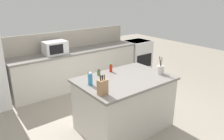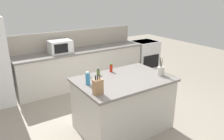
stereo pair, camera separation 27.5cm
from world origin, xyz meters
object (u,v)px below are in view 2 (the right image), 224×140
at_px(knife_block, 98,87).
at_px(dish_soap_bottle, 88,78).
at_px(spice_jar_oregano, 98,72).
at_px(hot_sauce_bottle, 111,68).
at_px(range_oven, 144,55).
at_px(microwave, 60,47).
at_px(spice_jar_paprika, 88,74).
at_px(utensil_crock, 161,71).

height_order(knife_block, dish_soap_bottle, knife_block).
bearing_deg(spice_jar_oregano, dish_soap_bottle, -141.33).
bearing_deg(hot_sauce_bottle, range_oven, 36.78).
bearing_deg(knife_block, range_oven, 35.91).
bearing_deg(hot_sauce_bottle, microwave, 98.93).
bearing_deg(spice_jar_oregano, hot_sauce_bottle, 3.64).
relative_size(spice_jar_oregano, spice_jar_paprika, 1.11).
height_order(microwave, spice_jar_paprika, microwave).
bearing_deg(knife_block, utensil_crock, -0.12).
height_order(range_oven, knife_block, knife_block).
relative_size(range_oven, spice_jar_oregano, 8.66).
bearing_deg(range_oven, spice_jar_oregano, -145.92).
relative_size(range_oven, hot_sauce_bottle, 6.05).
bearing_deg(microwave, range_oven, -0.00).
bearing_deg(hot_sauce_bottle, utensil_crock, -45.05).
height_order(dish_soap_bottle, spice_jar_paprika, dish_soap_bottle).
relative_size(utensil_crock, dish_soap_bottle, 1.54).
relative_size(knife_block, hot_sauce_bottle, 1.91).
bearing_deg(spice_jar_oregano, utensil_crock, -33.96).
height_order(spice_jar_paprika, hot_sauce_bottle, hot_sauce_bottle).
distance_m(knife_block, spice_jar_paprika, 0.72).
height_order(knife_block, spice_jar_paprika, knife_block).
xyz_separation_m(knife_block, dish_soap_bottle, (0.05, 0.40, -0.02)).
relative_size(spice_jar_oregano, dish_soap_bottle, 0.51).
bearing_deg(knife_block, dish_soap_bottle, 80.31).
height_order(range_oven, utensil_crock, utensil_crock).
height_order(microwave, utensil_crock, utensil_crock).
distance_m(utensil_crock, spice_jar_oregano, 1.09).
bearing_deg(spice_jar_paprika, microwave, 84.19).
xyz_separation_m(dish_soap_bottle, hot_sauce_bottle, (0.62, 0.30, -0.03)).
bearing_deg(microwave, utensil_crock, -69.47).
xyz_separation_m(utensil_crock, hot_sauce_bottle, (-0.62, 0.62, -0.01)).
relative_size(range_oven, knife_block, 3.17).
xyz_separation_m(spice_jar_oregano, hot_sauce_bottle, (0.28, 0.02, 0.02)).
bearing_deg(microwave, hot_sauce_bottle, -81.07).
xyz_separation_m(microwave, dish_soap_bottle, (-0.34, -2.09, -0.05)).
distance_m(utensil_crock, hot_sauce_bottle, 0.88).
distance_m(range_oven, dish_soap_bottle, 3.72).
height_order(utensil_crock, hot_sauce_bottle, utensil_crock).
height_order(range_oven, dish_soap_bottle, dish_soap_bottle).
bearing_deg(knife_block, spice_jar_oregano, 56.70).
xyz_separation_m(knife_block, spice_jar_oregano, (0.39, 0.67, -0.06)).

